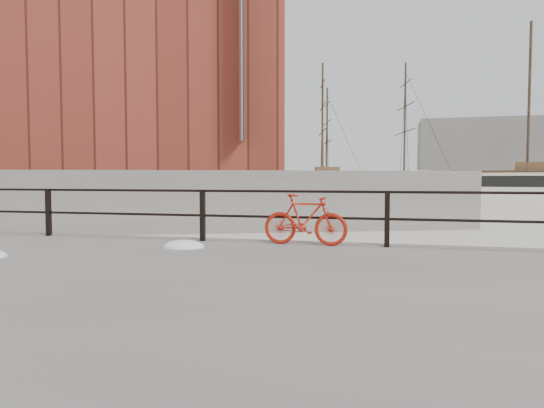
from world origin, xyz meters
The scene contains 12 objects.
far_quay centered at (-40.00, 72.00, 0.90)m, with size 24.00×150.00×1.80m, color gray.
bicycle centered at (-4.96, -0.25, 0.82)m, with size 1.55×0.23×0.93m, color #AC1B0B.
schooner_mid centered at (-8.30, 74.93, 0.00)m, with size 30.66×12.97×21.89m, color beige, non-canonical shape.
schooner_left centered at (-20.58, 78.23, 0.00)m, with size 24.84×11.29×18.83m, color beige, non-canonical shape.
workboat_near centered at (-29.29, 31.51, 0.00)m, with size 12.97×4.32×7.00m, color black, non-canonical shape.
workboat_far centered at (-31.95, 45.24, 0.00)m, with size 10.82×3.74×7.00m, color black, non-canonical shape.
apartment_terracotta centered at (-21.25, 20.26, 11.90)m, with size 20.00×15.00×20.20m, color maroon.
apartment_mustard centered at (-29.49, 40.65, 12.90)m, with size 22.00×15.00×22.20m, color gold.
apartment_cream centered at (-38.11, 61.98, 12.40)m, with size 20.00×15.00×21.20m, color beige.
apartment_grey centered at (-46.35, 82.38, 13.40)m, with size 22.00×15.00×23.20m, color #ACACA7.
apartment_brick centered at (-54.97, 103.70, 12.40)m, with size 24.00×15.00×21.20m, color brown.
industrial_west centered at (20.00, 140.00, 9.00)m, with size 32.00×18.00×18.00m, color gray.
Camera 1 is at (-3.42, -8.95, 1.57)m, focal length 32.00 mm.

